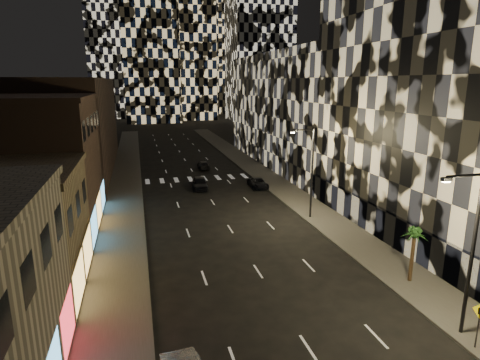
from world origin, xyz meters
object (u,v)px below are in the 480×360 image
palm_tree (414,237)px  car_dark_rightlane (258,183)px  streetlight_far (310,167)px  streetlight_near (470,244)px  car_dark_oncoming (203,165)px  ped_sign (479,318)px  car_dark_midlane (200,183)px

palm_tree → car_dark_rightlane: bearing=95.7°
streetlight_far → palm_tree: 14.40m
streetlight_near → car_dark_oncoming: 47.09m
palm_tree → streetlight_near: bearing=-103.0°
streetlight_far → ped_sign: 21.58m
car_dark_midlane → car_dark_oncoming: bearing=83.6°
streetlight_near → palm_tree: 6.28m
car_dark_rightlane → streetlight_far: bearing=-82.4°
streetlight_near → car_dark_rightlane: (-1.35, 32.93, -4.73)m
palm_tree → ped_sign: bearing=-101.1°
streetlight_far → car_dark_oncoming: streetlight_far is taller
car_dark_oncoming → palm_tree: 41.43m
car_dark_oncoming → car_dark_rightlane: size_ratio=0.94×
car_dark_rightlane → ped_sign: bearing=-86.2°
palm_tree → car_dark_oncoming: bearing=100.8°
car_dark_oncoming → streetlight_near: bearing=101.4°
streetlight_far → car_dark_midlane: streetlight_far is taller
streetlight_near → ped_sign: bearing=-92.5°
palm_tree → car_dark_midlane: bearing=109.7°
streetlight_near → streetlight_far: same height
car_dark_oncoming → palm_tree: size_ratio=1.09×
car_dark_oncoming → streetlight_far: bearing=107.1°
streetlight_near → car_dark_midlane: 35.63m
streetlight_near → car_dark_midlane: (-8.85, 34.21, -4.56)m
streetlight_far → car_dark_oncoming: size_ratio=2.13×
car_dark_rightlane → palm_tree: palm_tree is taller
car_dark_oncoming → ped_sign: (6.33, -47.70, 1.22)m
car_dark_rightlane → ped_sign: 34.27m
car_dark_rightlane → streetlight_near: bearing=-86.0°
car_dark_midlane → ped_sign: ped_sign is taller
streetlight_far → ped_sign: size_ratio=3.60×
streetlight_far → car_dark_oncoming: (-6.38, 26.41, -4.74)m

